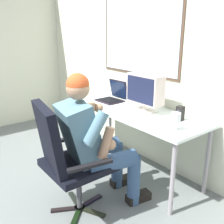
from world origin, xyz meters
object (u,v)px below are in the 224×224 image
at_px(wine_glass, 176,118).
at_px(desk_speaker, 180,113).
at_px(laptop, 114,95).
at_px(crt_monitor, 145,90).
at_px(desk, 134,115).
at_px(office_chair, 65,154).
at_px(person_seated, 94,140).

relative_size(wine_glass, desk_speaker, 1.11).
bearing_deg(laptop, crt_monitor, -2.97).
bearing_deg(laptop, desk, -8.55).
bearing_deg(desk, desk_speaker, 11.65).
height_order(laptop, desk_speaker, laptop).
xyz_separation_m(office_chair, wine_glass, (0.47, 0.83, 0.27)).
distance_m(person_seated, desk_speaker, 0.86).
distance_m(desk, desk_speaker, 0.55).
height_order(crt_monitor, wine_glass, crt_monitor).
xyz_separation_m(desk, laptop, (-0.45, 0.07, 0.13)).
relative_size(office_chair, person_seated, 0.82).
bearing_deg(desk, office_chair, -78.73).
bearing_deg(desk_speaker, crt_monitor, -170.45).
height_order(office_chair, wine_glass, office_chair).
relative_size(desk, office_chair, 1.63).
bearing_deg(crt_monitor, person_seated, -80.34).
relative_size(person_seated, desk_speaker, 8.82).
height_order(desk, person_seated, person_seated).
bearing_deg(desk_speaker, laptop, -177.62).
bearing_deg(desk, wine_glass, -11.51).
distance_m(laptop, wine_glass, 1.13).
height_order(person_seated, laptop, person_seated).
relative_size(desk, person_seated, 1.33).
bearing_deg(crt_monitor, office_chair, -85.38).
relative_size(laptop, wine_glass, 1.98).
relative_size(desk, desk_speaker, 11.74).
relative_size(crt_monitor, desk_speaker, 2.94).
xyz_separation_m(crt_monitor, wine_glass, (0.55, -0.17, -0.13)).
bearing_deg(person_seated, desk_speaker, 70.20).
xyz_separation_m(office_chair, crt_monitor, (-0.08, 1.00, 0.40)).
distance_m(crt_monitor, desk_speaker, 0.45).
bearing_deg(office_chair, person_seated, 81.04).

